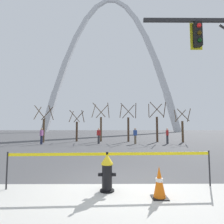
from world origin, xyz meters
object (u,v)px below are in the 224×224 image
at_px(fire_hydrant, 107,173).
at_px(pedestrian_standing_center, 167,136).
at_px(traffic_cone_by_hydrant, 159,182).
at_px(pedestrian_near_trees, 99,136).
at_px(monument_arch, 111,72).
at_px(pedestrian_walking_left, 42,136).
at_px(pedestrian_walking_right, 135,136).

relative_size(fire_hydrant, pedestrian_standing_center, 0.62).
xyz_separation_m(traffic_cone_by_hydrant, pedestrian_near_trees, (-2.35, 14.59, 0.46)).
xyz_separation_m(fire_hydrant, monument_arch, (0.24, 66.52, 23.08)).
xyz_separation_m(monument_arch, pedestrian_standing_center, (5.57, -52.55, -22.73)).
bearing_deg(pedestrian_near_trees, monument_arch, 88.51).
bearing_deg(fire_hydrant, pedestrian_walking_left, 116.35).
height_order(pedestrian_walking_left, pedestrian_near_trees, same).
bearing_deg(pedestrian_walking_left, pedestrian_near_trees, 6.54).
bearing_deg(monument_arch, fire_hydrant, -90.20).
height_order(traffic_cone_by_hydrant, pedestrian_standing_center, pedestrian_standing_center).
distance_m(pedestrian_walking_right, pedestrian_near_trees, 3.70).
relative_size(fire_hydrant, monument_arch, 0.02).
xyz_separation_m(pedestrian_walking_left, pedestrian_standing_center, (12.49, 0.49, 0.00)).
distance_m(fire_hydrant, pedestrian_standing_center, 15.14).
height_order(fire_hydrant, monument_arch, monument_arch).
distance_m(monument_arch, pedestrian_walking_right, 57.30).
distance_m(pedestrian_standing_center, pedestrian_walking_right, 3.24).
xyz_separation_m(fire_hydrant, pedestrian_walking_left, (-6.68, 13.49, 0.35)).
bearing_deg(traffic_cone_by_hydrant, pedestrian_walking_right, 84.66).
relative_size(pedestrian_standing_center, pedestrian_walking_right, 1.00).
bearing_deg(traffic_cone_by_hydrant, monument_arch, 90.84).
height_order(fire_hydrant, pedestrian_walking_left, pedestrian_walking_left).
bearing_deg(pedestrian_walking_right, pedestrian_walking_left, -177.01).
xyz_separation_m(fire_hydrant, pedestrian_standing_center, (5.81, 13.97, 0.35)).
bearing_deg(pedestrian_walking_right, pedestrian_standing_center, 0.05).
relative_size(monument_arch, pedestrian_near_trees, 33.89).
bearing_deg(pedestrian_walking_right, monument_arch, 92.54).
bearing_deg(pedestrian_standing_center, pedestrian_walking_right, -179.95).
relative_size(traffic_cone_by_hydrant, pedestrian_standing_center, 0.46).
height_order(monument_arch, pedestrian_near_trees, monument_arch).
bearing_deg(pedestrian_walking_right, traffic_cone_by_hydrant, -95.34).
bearing_deg(pedestrian_near_trees, fire_hydrant, -85.43).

